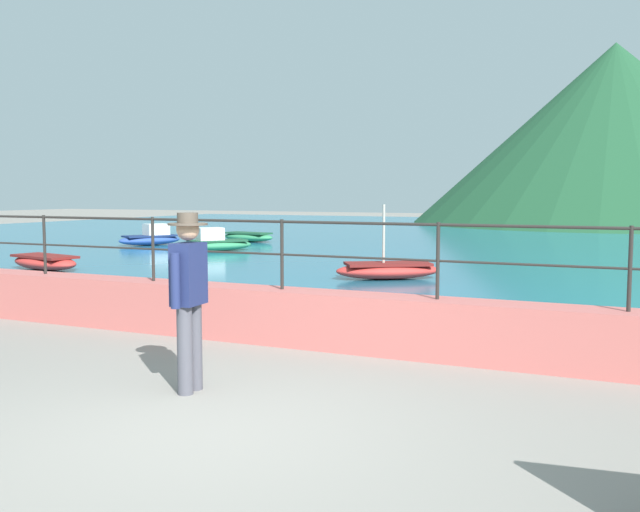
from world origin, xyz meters
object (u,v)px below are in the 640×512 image
at_px(boat_0, 151,238).
at_px(boat_1, 45,262).
at_px(boat_4, 216,243).
at_px(boat_5, 248,237).
at_px(person_walking, 189,293).
at_px(boat_2, 388,270).

relative_size(boat_0, boat_1, 1.00).
height_order(boat_4, boat_5, boat_4).
height_order(person_walking, boat_0, person_walking).
height_order(boat_1, boat_2, boat_2).
xyz_separation_m(person_walking, boat_0, (-12.09, 14.79, -0.65)).
bearing_deg(boat_2, boat_0, 151.87).
relative_size(boat_4, boat_5, 0.97).
height_order(person_walking, boat_4, person_walking).
bearing_deg(boat_4, boat_0, 161.05).
relative_size(boat_1, boat_5, 1.01).
distance_m(boat_0, boat_2, 12.52).
height_order(boat_0, boat_2, boat_2).
xyz_separation_m(boat_0, boat_2, (11.04, -5.90, -0.07)).
bearing_deg(boat_5, boat_2, -45.42).
xyz_separation_m(person_walking, boat_1, (-9.28, 7.12, -0.72)).
height_order(person_walking, boat_5, person_walking).
xyz_separation_m(boat_0, boat_1, (2.81, -7.67, -0.07)).
relative_size(boat_1, boat_2, 1.01).
bearing_deg(boat_4, boat_2, -32.02).
distance_m(boat_2, boat_4, 8.83).
bearing_deg(boat_1, boat_4, 83.38).
xyz_separation_m(person_walking, boat_2, (-1.05, 8.89, -0.72)).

